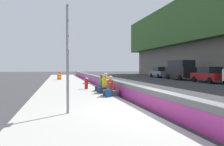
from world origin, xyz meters
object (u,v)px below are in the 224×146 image
(seated_person_middle, at_px, (105,86))
(parked_car_far, at_px, (160,72))
(route_sign_post, at_px, (68,50))
(seated_person_foreground, at_px, (110,89))
(parked_car_midline, at_px, (180,70))
(parked_car_fourth, at_px, (209,75))
(construction_barrel, at_px, (59,76))
(seated_person_rear, at_px, (102,85))
(fire_hydrant, at_px, (86,83))
(backpack, at_px, (108,93))

(seated_person_middle, xyz_separation_m, parked_car_far, (20.90, -13.02, 0.35))
(route_sign_post, height_order, seated_person_foreground, route_sign_post)
(seated_person_foreground, bearing_deg, parked_car_midline, -39.24)
(seated_person_middle, bearing_deg, parked_car_fourth, -57.29)
(parked_car_far, bearing_deg, construction_barrel, 107.89)
(seated_person_rear, relative_size, parked_car_far, 0.24)
(construction_barrel, bearing_deg, route_sign_post, -179.46)
(fire_hydrant, distance_m, seated_person_foreground, 4.14)
(backpack, height_order, parked_car_fourth, parked_car_fourth)
(backpack, distance_m, construction_barrel, 17.99)
(parked_car_midline, bearing_deg, parked_car_far, -0.10)
(seated_person_foreground, xyz_separation_m, parked_car_far, (22.36, -13.04, 0.39))
(fire_hydrant, height_order, backpack, fire_hydrant)
(fire_hydrant, bearing_deg, parked_car_midline, -49.35)
(route_sign_post, bearing_deg, parked_car_midline, -37.15)
(parked_car_midline, bearing_deg, seated_person_rear, 135.37)
(seated_person_foreground, xyz_separation_m, construction_barrel, (17.31, 2.62, 0.14))
(parked_car_fourth, distance_m, parked_car_far, 12.57)
(fire_hydrant, bearing_deg, seated_person_rear, -145.84)
(route_sign_post, distance_m, seated_person_middle, 6.61)
(parked_car_fourth, bearing_deg, fire_hydrant, 112.53)
(fire_hydrant, bearing_deg, route_sign_post, 169.39)
(route_sign_post, bearing_deg, seated_person_middle, -22.51)
(construction_barrel, distance_m, parked_car_fourth, 17.33)
(fire_hydrant, xyz_separation_m, parked_car_midline, (11.90, -13.86, 0.77))
(fire_hydrant, xyz_separation_m, construction_barrel, (13.25, 1.79, 0.03))
(fire_hydrant, bearing_deg, seated_person_middle, -161.78)
(fire_hydrant, relative_size, parked_car_fourth, 0.19)
(backpack, bearing_deg, parked_car_midline, -38.84)
(seated_person_foreground, relative_size, seated_person_middle, 0.90)
(seated_person_foreground, height_order, parked_car_far, parked_car_far)
(construction_barrel, bearing_deg, seated_person_middle, -170.51)
(route_sign_post, relative_size, seated_person_middle, 3.02)
(route_sign_post, xyz_separation_m, construction_barrel, (21.74, 0.20, -1.61))
(backpack, height_order, construction_barrel, construction_barrel)
(seated_person_rear, height_order, backpack, seated_person_rear)
(seated_person_middle, distance_m, construction_barrel, 16.06)
(construction_barrel, bearing_deg, fire_hydrant, -172.29)
(parked_car_midline, bearing_deg, seated_person_foreground, 140.76)
(fire_hydrant, bearing_deg, backpack, -172.61)
(route_sign_post, bearing_deg, fire_hydrant, -10.61)
(seated_person_foreground, bearing_deg, seated_person_rear, -0.71)
(seated_person_rear, relative_size, parked_car_fourth, 0.24)
(route_sign_post, distance_m, seated_person_rear, 7.82)
(seated_person_rear, distance_m, backpack, 3.32)
(fire_hydrant, distance_m, construction_barrel, 13.37)
(route_sign_post, relative_size, parked_car_midline, 0.71)
(fire_hydrant, xyz_separation_m, backpack, (-4.58, -0.59, -0.25))
(backpack, distance_m, parked_car_midline, 21.18)
(construction_barrel, height_order, parked_car_midline, parked_car_midline)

